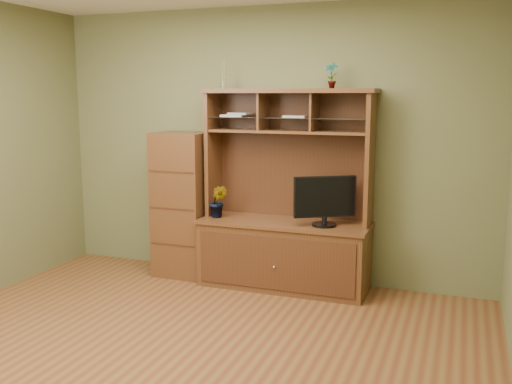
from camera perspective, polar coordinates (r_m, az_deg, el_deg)
The scene contains 8 objects.
room at distance 3.90m, azimuth -8.64°, elevation 2.32°, with size 4.54×4.04×2.74m.
media_hutch at distance 5.51m, azimuth 2.89°, elevation -4.18°, with size 1.66×0.61×1.90m.
monitor at distance 5.25m, azimuth 6.89°, elevation -0.79°, with size 0.52×0.34×0.46m.
orchid_plant at distance 5.61m, azimuth -3.80°, elevation -0.95°, with size 0.18×0.14×0.32m, color #32581E.
top_plant at distance 5.32m, azimuth 7.56°, elevation 11.50°, with size 0.13×0.08×0.24m, color #336021.
reed_diffuser at distance 5.66m, azimuth -3.26°, elevation 11.35°, with size 0.06×0.06×0.28m.
magazines at distance 5.54m, azimuth -0.06°, elevation 7.69°, with size 0.86×0.18×0.04m.
side_cabinet at distance 5.90m, azimuth -7.31°, elevation -1.22°, with size 0.53×0.48×1.47m.
Camera 1 is at (1.87, -3.38, 1.84)m, focal length 40.00 mm.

